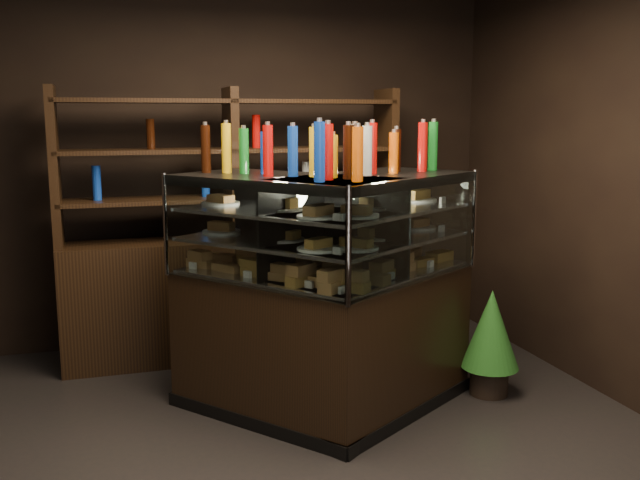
# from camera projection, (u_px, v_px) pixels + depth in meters

# --- Properties ---
(room_shell) EXTENTS (5.02, 5.02, 3.01)m
(room_shell) POSITION_uv_depth(u_px,v_px,m) (233.00, 82.00, 3.10)
(room_shell) COLOR black
(room_shell) RESTS_ON ground
(display_case) EXTENTS (1.95, 1.46, 1.46)m
(display_case) POSITION_uv_depth(u_px,v_px,m) (328.00, 334.00, 4.34)
(display_case) COLOR black
(display_case) RESTS_ON ground
(food_display) EXTENTS (1.56, 1.05, 0.45)m
(food_display) POSITION_uv_depth(u_px,v_px,m) (329.00, 238.00, 4.23)
(food_display) COLOR #C68E47
(food_display) RESTS_ON display_case
(bottles_top) EXTENTS (1.38, 0.91, 0.30)m
(bottles_top) POSITION_uv_depth(u_px,v_px,m) (329.00, 151.00, 4.15)
(bottles_top) COLOR silver
(bottles_top) RESTS_ON display_case
(potted_conifer) EXTENTS (0.37, 0.37, 0.79)m
(potted_conifer) POSITION_uv_depth(u_px,v_px,m) (491.00, 327.00, 4.59)
(potted_conifer) COLOR black
(potted_conifer) RESTS_ON ground
(back_shelving) EXTENTS (2.50, 0.46, 2.00)m
(back_shelving) POSITION_uv_depth(u_px,v_px,m) (234.00, 277.00, 5.36)
(back_shelving) COLOR black
(back_shelving) RESTS_ON ground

